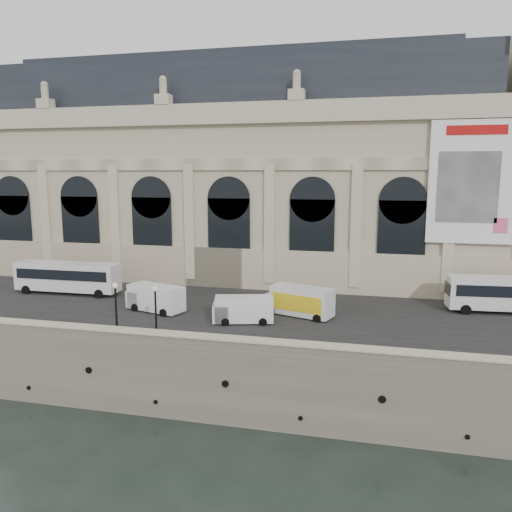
{
  "coord_description": "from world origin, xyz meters",
  "views": [
    {
      "loc": [
        12.83,
        -35.56,
        20.02
      ],
      "look_at": [
        -0.69,
        22.0,
        10.12
      ],
      "focal_mm": 35.0,
      "sensor_mm": 36.0,
      "label": 1
    }
  ],
  "objects": [
    {
      "name": "ground",
      "position": [
        0.0,
        0.0,
        0.0
      ],
      "size": [
        260.0,
        260.0,
        0.0
      ],
      "primitive_type": "plane",
      "color": "black",
      "rests_on": "ground"
    },
    {
      "name": "quay",
      "position": [
        0.0,
        35.0,
        3.0
      ],
      "size": [
        160.0,
        70.0,
        6.0
      ],
      "primitive_type": "cube",
      "color": "gray",
      "rests_on": "ground"
    },
    {
      "name": "street",
      "position": [
        0.0,
        14.0,
        6.03
      ],
      "size": [
        160.0,
        24.0,
        0.06
      ],
      "primitive_type": "cube",
      "color": "#2D2D2D",
      "rests_on": "quay"
    },
    {
      "name": "parapet",
      "position": [
        0.0,
        0.6,
        6.62
      ],
      "size": [
        160.0,
        1.4,
        1.21
      ],
      "color": "gray",
      "rests_on": "quay"
    },
    {
      "name": "museum",
      "position": [
        -5.98,
        30.86,
        19.72
      ],
      "size": [
        69.0,
        18.7,
        29.1
      ],
      "color": "#B6AC8C",
      "rests_on": "quay"
    },
    {
      "name": "bus_left",
      "position": [
        -21.64,
        14.84,
        8.06
      ],
      "size": [
        12.54,
        3.06,
        3.68
      ],
      "color": "silver",
      "rests_on": "quay"
    },
    {
      "name": "bus_right",
      "position": [
        26.71,
        17.75,
        8.05
      ],
      "size": [
        12.61,
        3.74,
        3.66
      ],
      "color": "silver",
      "rests_on": "quay"
    },
    {
      "name": "van_b",
      "position": [
        0.99,
        8.35,
        7.29
      ],
      "size": [
        6.0,
        3.44,
        2.52
      ],
      "color": "white",
      "rests_on": "quay"
    },
    {
      "name": "van_c",
      "position": [
        -8.72,
        10.24,
        7.39
      ],
      "size": [
        6.51,
        3.97,
        2.72
      ],
      "color": "white",
      "rests_on": "quay"
    },
    {
      "name": "box_truck",
      "position": [
        5.93,
        12.0,
        7.48
      ],
      "size": [
        7.66,
        4.59,
        2.95
      ],
      "color": "silver",
      "rests_on": "quay"
    },
    {
      "name": "lamp_left",
      "position": [
        -8.34,
        2.01,
        8.37
      ],
      "size": [
        0.49,
        0.49,
        4.77
      ],
      "color": "black",
      "rests_on": "quay"
    },
    {
      "name": "lamp_right",
      "position": [
        -5.0,
        2.71,
        8.24
      ],
      "size": [
        0.46,
        0.46,
        4.51
      ],
      "color": "black",
      "rests_on": "quay"
    }
  ]
}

